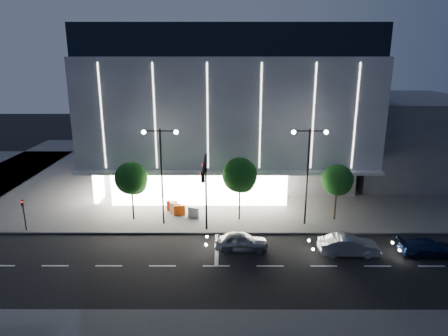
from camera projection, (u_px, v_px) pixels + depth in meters
name	position (u px, v px, depth m)	size (l,w,h in m)	color
ground	(191.00, 256.00, 31.08)	(160.00, 160.00, 0.00)	black
sidewalk_museum	(242.00, 170.00, 54.16)	(70.00, 40.00, 0.15)	#474747
museum	(228.00, 104.00, 50.05)	(30.00, 25.80, 18.00)	#4C4C51
annex_building	(401.00, 135.00, 52.79)	(16.00, 20.00, 10.00)	#4C4C51
traffic_mast	(205.00, 182.00, 32.93)	(0.33, 5.89, 7.07)	black
street_lamp_west	(161.00, 163.00, 35.26)	(3.16, 0.36, 9.00)	black
street_lamp_east	(308.00, 163.00, 35.23)	(3.16, 0.36, 9.00)	black
ped_signal_far	(24.00, 212.00, 34.93)	(0.22, 0.24, 3.00)	black
tree_left	(132.00, 180.00, 36.76)	(3.02, 3.02, 5.72)	black
tree_mid	(240.00, 177.00, 36.66)	(3.25, 3.25, 6.15)	black
tree_right	(337.00, 182.00, 36.76)	(2.91, 2.91, 5.51)	black
car_lead	(241.00, 241.00, 31.95)	(1.72, 4.28, 1.46)	#95979C
car_second	(349.00, 245.00, 31.16)	(1.63, 4.67, 1.54)	silver
car_third	(429.00, 247.00, 31.11)	(1.87, 4.60, 1.34)	#122044
barrier_a	(172.00, 206.00, 39.71)	(1.10, 0.25, 1.00)	#FF390E
barrier_b	(175.00, 208.00, 39.20)	(1.10, 0.25, 1.00)	white
barrier_c	(179.00, 210.00, 38.59)	(1.10, 0.25, 1.00)	#ED510D
barrier_d	(194.00, 212.00, 38.08)	(1.10, 0.25, 1.00)	#B9B9B9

